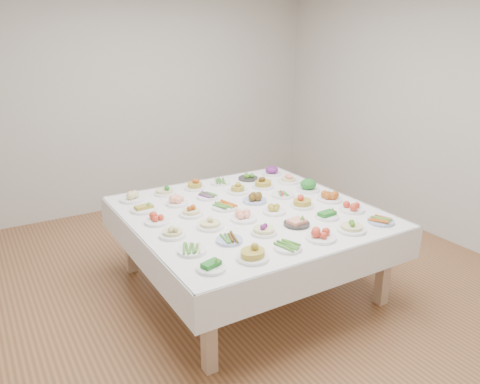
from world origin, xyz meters
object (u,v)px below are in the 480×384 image
display_table (249,218)px  dish_18 (157,219)px  dish_35 (272,171)px  dish_0 (211,266)px

display_table → dish_18: (-0.79, 0.15, 0.11)m
dish_35 → display_table: bearing=-135.0°
dish_0 → dish_18: dish_18 is taller
display_table → dish_18: bearing=169.1°
dish_0 → dish_35: bearing=45.0°
dish_0 → dish_35: dish_35 is taller
display_table → dish_0: dish_0 is taller
display_table → dish_35: (0.79, 0.79, 0.12)m
display_table → dish_0: bearing=-135.0°
dish_0 → dish_18: 0.93m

